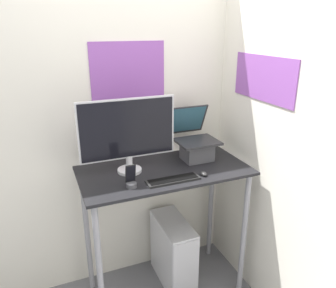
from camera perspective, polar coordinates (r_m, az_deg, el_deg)
wall_back at (r=2.48m, az=-3.92°, el=4.63°), size 6.00×0.06×2.60m
wall_side_right at (r=2.24m, az=18.17°, el=1.91°), size 0.06×6.00×2.60m
desk at (r=2.32m, az=-0.63°, el=-8.34°), size 1.15×0.59×1.03m
laptop at (r=2.39m, az=4.85°, el=-0.20°), size 0.29×0.35×0.37m
monitor at (r=2.13m, az=-6.99°, el=1.80°), size 0.64×0.16×0.50m
keyboard at (r=2.08m, az=0.90°, el=-6.24°), size 0.35×0.10×0.02m
mouse at (r=2.16m, az=6.23°, el=-5.17°), size 0.04×0.06×0.03m
cell_phone at (r=2.00m, az=-6.44°, el=-6.35°), size 0.06×0.06×0.15m
computer_tower at (r=2.73m, az=0.90°, el=-18.25°), size 0.21×0.48×0.54m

